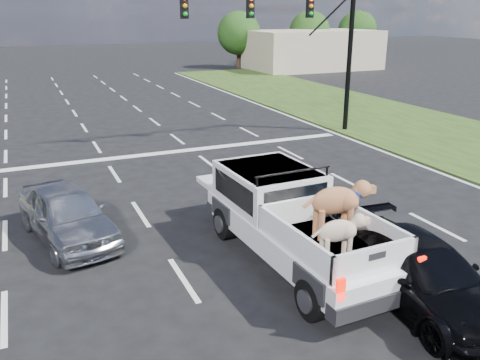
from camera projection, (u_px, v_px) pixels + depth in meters
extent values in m
plane|color=black|center=(258.00, 264.00, 11.48)|extent=(160.00, 160.00, 0.00)
cube|color=silver|center=(5.00, 208.00, 14.70)|extent=(0.12, 60.00, 0.01)
cube|color=silver|center=(126.00, 192.00, 16.02)|extent=(0.12, 60.00, 0.01)
cube|color=silver|center=(228.00, 178.00, 17.35)|extent=(0.12, 60.00, 0.01)
cube|color=silver|center=(316.00, 166.00, 18.68)|extent=(0.12, 60.00, 0.01)
cube|color=silver|center=(394.00, 155.00, 20.02)|extent=(0.15, 60.00, 0.01)
cube|color=silver|center=(150.00, 154.00, 20.16)|extent=(17.00, 0.45, 0.01)
cube|color=#1E3D12|center=(473.00, 144.00, 21.60)|extent=(8.00, 60.00, 0.06)
cylinder|color=black|center=(350.00, 55.00, 23.12)|extent=(0.22, 0.22, 7.00)
cube|color=black|center=(310.00, 6.00, 21.62)|extent=(0.30, 0.18, 0.95)
cube|color=black|center=(250.00, 6.00, 20.56)|extent=(0.30, 0.18, 0.95)
cube|color=black|center=(184.00, 6.00, 19.50)|extent=(0.30, 0.18, 0.95)
cube|color=#BCAD8F|center=(312.00, 50.00, 48.78)|extent=(12.00, 7.00, 3.60)
cylinder|color=#332114|center=(239.00, 56.00, 50.21)|extent=(0.44, 0.44, 2.16)
sphere|color=#18390F|center=(239.00, 33.00, 49.50)|extent=(4.20, 4.20, 4.20)
cylinder|color=#332114|center=(309.00, 54.00, 53.24)|extent=(0.44, 0.44, 2.16)
sphere|color=#18390F|center=(310.00, 32.00, 52.53)|extent=(4.20, 4.20, 4.20)
cylinder|color=#332114|center=(356.00, 52.00, 55.51)|extent=(0.44, 0.44, 2.16)
sphere|color=#18390F|center=(358.00, 31.00, 54.80)|extent=(4.20, 4.20, 4.20)
cylinder|color=black|center=(312.00, 299.00, 9.34)|extent=(0.33, 0.81, 0.80)
cylinder|color=black|center=(390.00, 278.00, 10.10)|extent=(0.33, 0.81, 0.80)
cylinder|color=black|center=(225.00, 223.00, 12.67)|extent=(0.33, 0.81, 0.80)
cylinder|color=black|center=(288.00, 211.00, 13.43)|extent=(0.33, 0.81, 0.80)
cube|color=silver|center=(297.00, 234.00, 11.34)|extent=(2.23, 5.68, 0.55)
cube|color=silver|center=(269.00, 186.00, 12.23)|extent=(2.04, 2.51, 0.91)
cube|color=black|center=(296.00, 201.00, 11.20)|extent=(1.64, 0.10, 0.66)
cylinder|color=black|center=(293.00, 172.00, 11.12)|extent=(1.90, 0.13, 0.05)
cube|color=black|center=(331.00, 247.00, 10.20)|extent=(1.99, 2.77, 0.06)
cube|color=silver|center=(293.00, 241.00, 9.73)|extent=(0.19, 2.70, 0.55)
cube|color=silver|center=(368.00, 225.00, 10.47)|extent=(0.19, 2.70, 0.55)
cube|color=silver|center=(375.00, 260.00, 8.99)|extent=(1.88, 0.16, 0.55)
cube|color=red|center=(340.00, 290.00, 8.50)|extent=(0.17, 0.07, 0.42)
cube|color=red|center=(421.00, 267.00, 9.25)|extent=(0.17, 0.07, 0.42)
cube|color=black|center=(377.00, 301.00, 9.10)|extent=(2.04, 0.40, 0.32)
imported|color=#A8AAAF|center=(67.00, 214.00, 12.54)|extent=(2.43, 4.25, 1.36)
imported|color=black|center=(421.00, 274.00, 9.76)|extent=(2.09, 4.52, 1.28)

